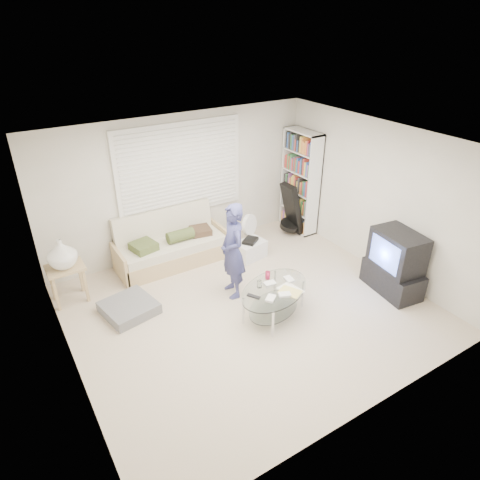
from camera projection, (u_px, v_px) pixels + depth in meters
ground at (249, 309)px, 6.44m from camera, size 5.00×5.00×0.00m
room_shell at (232, 199)px, 6.03m from camera, size 5.02×4.52×2.51m
window_blinds at (181, 170)px, 7.35m from camera, size 2.32×0.08×1.62m
futon_sofa at (171, 247)px, 7.49m from camera, size 1.93×0.78×0.94m
grey_floor_pillow at (129, 308)px, 6.34m from camera, size 0.82×0.82×0.16m
side_table at (62, 256)px, 6.27m from camera, size 0.54×0.43×1.06m
bookshelf at (300, 182)px, 8.37m from camera, size 0.32×0.84×2.01m
guitar_case at (292, 212)px, 8.38m from camera, size 0.42×0.39×1.05m
floor_fan at (249, 228)px, 7.96m from camera, size 0.42×0.28×0.68m
storage_bin at (250, 249)px, 7.71m from camera, size 0.58×0.45×0.37m
tv_unit at (395, 263)px, 6.65m from camera, size 0.63×1.00×1.03m
coffee_table at (274, 294)px, 6.15m from camera, size 1.44×1.20×0.58m
standing_person at (233, 251)px, 6.44m from camera, size 0.45×0.61×1.53m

